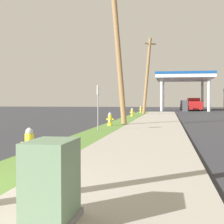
{
  "coord_description": "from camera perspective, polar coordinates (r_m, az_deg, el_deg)",
  "views": [
    {
      "loc": [
        3.85,
        -4.35,
        1.52
      ],
      "look_at": [
        0.4,
        16.34,
        0.83
      ],
      "focal_mm": 54.61,
      "sensor_mm": 36.0,
      "label": 1
    }
  ],
  "objects": [
    {
      "name": "sidewalk_slab",
      "position": [
        4.67,
        -1.61,
        -16.35
      ],
      "size": [
        3.2,
        80.0,
        0.12
      ],
      "primitive_type": "cube",
      "color": "#A8A093",
      "rests_on": "ground"
    },
    {
      "name": "fire_hydrant_nearest",
      "position": [
        8.61,
        -13.69,
        -5.35
      ],
      "size": [
        0.42,
        0.38,
        0.74
      ],
      "color": "yellow",
      "rests_on": "grass_verge"
    },
    {
      "name": "fire_hydrant_second",
      "position": [
        19.29,
        -0.35,
        -1.31
      ],
      "size": [
        0.42,
        0.38,
        0.74
      ],
      "color": "yellow",
      "rests_on": "grass_verge"
    },
    {
      "name": "fire_hydrant_third",
      "position": [
        30.8,
        3.38,
        -0.11
      ],
      "size": [
        0.42,
        0.37,
        0.74
      ],
      "color": "yellow",
      "rests_on": "grass_verge"
    },
    {
      "name": "fire_hydrant_fourth",
      "position": [
        41.34,
        4.85,
        0.39
      ],
      "size": [
        0.42,
        0.38,
        0.74
      ],
      "color": "yellow",
      "rests_on": "grass_verge"
    },
    {
      "name": "utility_pole_midground",
      "position": [
        21.05,
        0.9,
        11.94
      ],
      "size": [
        1.74,
        1.4,
        9.98
      ],
      "color": "#937047",
      "rests_on": "grass_verge"
    },
    {
      "name": "utility_pole_background",
      "position": [
        36.61,
        5.89,
        6.16
      ],
      "size": [
        1.49,
        1.07,
        8.11
      ],
      "color": "#937047",
      "rests_on": "grass_verge"
    },
    {
      "name": "utility_cabinet",
      "position": [
        4.01,
        -10.12,
        -12.04
      ],
      "size": [
        0.55,
        0.84,
        0.96
      ],
      "color": "slate",
      "rests_on": "sidewalk_slab"
    },
    {
      "name": "street_sign_post",
      "position": [
        15.99,
        -2.37,
        2.3
      ],
      "size": [
        0.05,
        0.36,
        2.12
      ],
      "color": "gray",
      "rests_on": "grass_verge"
    },
    {
      "name": "car_black_by_near_pump",
      "position": [
        57.95,
        12.28,
        1.06
      ],
      "size": [
        2.13,
        4.58,
        1.57
      ],
      "color": "black",
      "rests_on": "ground"
    },
    {
      "name": "truck_red_at_forecourt",
      "position": [
        54.57,
        13.57,
        1.2
      ],
      "size": [
        2.3,
        5.47,
        1.97
      ],
      "color": "red",
      "rests_on": "ground"
    }
  ]
}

